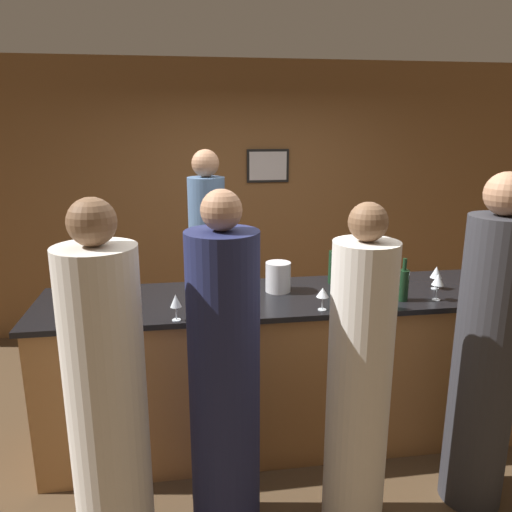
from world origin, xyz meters
TOP-DOWN VIEW (x-y plane):
  - ground_plane at (0.00, 0.00)m, footprint 14.00×14.00m
  - back_wall at (0.00, 2.12)m, footprint 8.00×0.08m
  - bar_counter at (0.00, 0.00)m, footprint 3.26×0.78m
  - bartender at (-0.48, 0.71)m, footprint 0.28×0.28m
  - guest_0 at (-1.06, -0.85)m, footprint 0.38×0.38m
  - guest_1 at (0.20, -0.86)m, footprint 0.33×0.33m
  - guest_2 at (-0.49, -0.78)m, footprint 0.36×0.36m
  - guest_3 at (0.97, -0.76)m, footprint 0.35×0.35m
  - wine_bottle_0 at (0.71, -0.21)m, footprint 0.07×0.07m
  - wine_bottle_1 at (0.38, 0.21)m, footprint 0.07×0.07m
  - ice_bucket at (-0.04, 0.09)m, footprint 0.17×0.17m
  - wine_glass_0 at (-0.73, -0.34)m, footprint 0.06×0.06m
  - wine_glass_1 at (0.93, -0.24)m, footprint 0.08×0.08m
  - wine_glass_2 at (-1.20, -0.18)m, footprint 0.08×0.08m
  - wine_glass_3 at (0.54, -0.35)m, footprint 0.06×0.06m
  - wine_glass_4 at (1.33, -0.12)m, footprint 0.07×0.07m
  - wine_glass_5 at (1.04, -0.03)m, footprint 0.08×0.08m
  - wine_glass_6 at (0.15, -0.30)m, footprint 0.08×0.08m

SIDE VIEW (x-z plane):
  - ground_plane at x=0.00m, z-range 0.00..0.00m
  - bar_counter at x=0.00m, z-range 0.00..1.07m
  - guest_1 at x=0.20m, z-range -0.06..1.75m
  - guest_0 at x=-1.06m, z-range -0.07..1.79m
  - guest_2 at x=-0.49m, z-range -0.07..1.81m
  - guest_3 at x=0.97m, z-range -0.06..1.87m
  - bartender at x=-0.48m, z-range -0.05..1.94m
  - ice_bucket at x=-0.04m, z-range 1.07..1.27m
  - wine_bottle_0 at x=0.71m, z-range 1.03..1.31m
  - wine_glass_6 at x=0.15m, z-range 1.10..1.25m
  - wine_glass_0 at x=-0.73m, z-range 1.10..1.26m
  - wine_glass_5 at x=1.04m, z-range 1.10..1.26m
  - wine_glass_2 at x=-1.20m, z-range 1.10..1.26m
  - wine_bottle_1 at x=0.38m, z-range 1.04..1.34m
  - wine_glass_4 at x=1.33m, z-range 1.11..1.28m
  - wine_glass_1 at x=0.93m, z-range 1.11..1.29m
  - wine_glass_3 at x=0.54m, z-range 1.11..1.30m
  - back_wall at x=0.00m, z-range 0.00..2.80m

